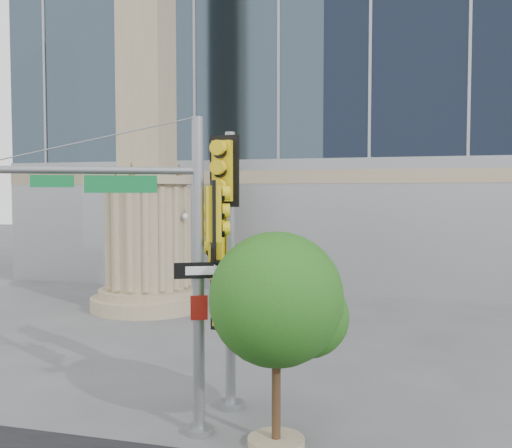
# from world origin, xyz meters

# --- Properties ---
(ground) EXTENTS (120.00, 120.00, 0.00)m
(ground) POSITION_xyz_m (0.00, 0.00, 0.00)
(ground) COLOR #545456
(ground) RESTS_ON ground
(monument) EXTENTS (4.40, 4.40, 16.60)m
(monument) POSITION_xyz_m (-6.00, 9.00, 5.52)
(monument) COLOR #9C8A6A
(monument) RESTS_ON ground
(main_signal_pole) EXTENTS (4.21, 2.23, 5.82)m
(main_signal_pole) POSITION_xyz_m (-0.93, -1.78, 3.60)
(main_signal_pole) COLOR slate
(main_signal_pole) RESTS_ON ground
(secondary_signal_pole) EXTENTS (0.98, 0.82, 5.68)m
(secondary_signal_pole) POSITION_xyz_m (0.12, -0.10, 3.34)
(secondary_signal_pole) COLOR slate
(secondary_signal_pole) RESTS_ON ground
(street_tree) EXTENTS (2.43, 2.37, 3.78)m
(street_tree) POSITION_xyz_m (1.55, -1.40, 2.49)
(street_tree) COLOR #9C8A6A
(street_tree) RESTS_ON ground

